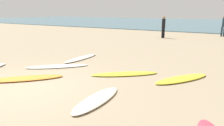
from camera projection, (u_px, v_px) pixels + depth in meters
The scene contains 10 objects.
ground_plane at pixel (25, 88), 6.27m from camera, with size 120.00×120.00×0.00m, color tan.
ocean_water at pixel (216, 23), 38.75m from camera, with size 120.00×40.00×0.08m, color slate.
surfboard_0 at pixel (125, 74), 7.57m from camera, with size 0.53×2.34×0.07m, color yellow.
surfboard_1 at pixel (57, 66), 8.61m from camera, with size 0.56×2.41×0.07m, color white.
surfboard_2 at pixel (24, 78), 7.03m from camera, with size 0.59×2.47×0.08m, color orange.
surfboard_3 at pixel (97, 99), 5.36m from camera, with size 0.54×1.94×0.08m, color silver.
surfboard_6 at pixel (81, 58), 10.07m from camera, with size 0.48×2.25×0.08m, color silver.
surfboard_8 at pixel (182, 79), 7.00m from camera, with size 0.55×2.17×0.08m, color yellow.
beachgoer_near at pixel (224, 25), 18.77m from camera, with size 0.34×0.30×1.79m.
beachgoer_far at pixel (163, 26), 17.72m from camera, with size 0.34×0.34×1.77m.
Camera 1 is at (5.29, -3.68, 2.16)m, focal length 34.89 mm.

